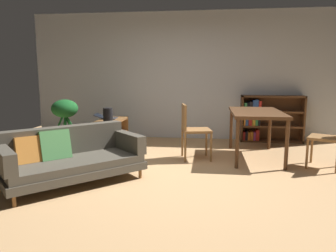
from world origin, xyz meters
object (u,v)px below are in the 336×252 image
object	(u,v)px
open_laptop	(107,117)
dining_chair_far	(331,136)
desk_speaker	(108,115)
potted_floor_plant	(65,117)
fabric_couch	(69,156)
bookshelf	(267,119)
dining_table	(256,116)
dining_chair_near	(192,128)
media_console	(110,134)

from	to	relation	value
open_laptop	dining_chair_far	distance (m)	3.82
desk_speaker	potted_floor_plant	xyz separation A→B (m)	(-0.85, 0.10, -0.08)
fabric_couch	bookshelf	size ratio (longest dim) A/B	1.43
dining_table	dining_chair_far	distance (m)	1.14
dining_table	dining_chair_far	world-z (taller)	dining_chair_far
desk_speaker	dining_chair_near	world-z (taller)	dining_chair_near
fabric_couch	open_laptop	size ratio (longest dim) A/B	4.19
fabric_couch	potted_floor_plant	bearing A→B (deg)	116.39
open_laptop	dining_chair_near	world-z (taller)	dining_chair_near
bookshelf	media_console	bearing A→B (deg)	-159.83
media_console	dining_table	bearing A→B (deg)	-6.20
dining_chair_far	dining_chair_near	bearing A→B (deg)	172.37
fabric_couch	media_console	xyz separation A→B (m)	(-0.03, 1.82, -0.06)
dining_chair_near	open_laptop	bearing A→B (deg)	158.17
dining_table	potted_floor_plant	bearing A→B (deg)	177.36
potted_floor_plant	dining_chair_far	size ratio (longest dim) A/B	1.08
potted_floor_plant	bookshelf	distance (m)	4.02
fabric_couch	dining_chair_far	world-z (taller)	dining_chair_far
fabric_couch	dining_chair_far	xyz separation A→B (m)	(3.57, 1.05, 0.16)
open_laptop	dining_chair_near	distance (m)	1.78
media_console	dining_table	distance (m)	2.65
media_console	open_laptop	xyz separation A→B (m)	(-0.10, 0.16, 0.30)
fabric_couch	open_laptop	world-z (taller)	fabric_couch
potted_floor_plant	dining_chair_near	bearing A→B (deg)	-9.07
media_console	dining_chair_near	bearing A→B (deg)	-17.94
desk_speaker	potted_floor_plant	world-z (taller)	potted_floor_plant
dining_table	bookshelf	world-z (taller)	bookshelf
potted_floor_plant	dining_chair_near	world-z (taller)	potted_floor_plant
dining_table	bookshelf	xyz separation A→B (m)	(0.42, 1.39, -0.23)
dining_table	dining_chair_near	size ratio (longest dim) A/B	1.56
dining_chair_far	bookshelf	bearing A→B (deg)	107.25
media_console	dining_chair_near	xyz separation A→B (m)	(1.55, -0.50, 0.24)
bookshelf	dining_chair_far	bearing A→B (deg)	-72.75
dining_chair_near	fabric_couch	bearing A→B (deg)	-138.93
media_console	desk_speaker	bearing A→B (deg)	-79.95
media_console	desk_speaker	world-z (taller)	desk_speaker
potted_floor_plant	dining_table	bearing A→B (deg)	-2.64
dining_table	dining_chair_far	size ratio (longest dim) A/B	1.64
open_laptop	bookshelf	world-z (taller)	bookshelf
dining_table	dining_chair_near	world-z (taller)	dining_chair_near
open_laptop	potted_floor_plant	size ratio (longest dim) A/B	0.46
open_laptop	desk_speaker	xyz separation A→B (m)	(0.14, -0.38, 0.10)
desk_speaker	bookshelf	size ratio (longest dim) A/B	0.19
desk_speaker	dining_chair_far	bearing A→B (deg)	-8.87
bookshelf	dining_chair_near	bearing A→B (deg)	-132.33
media_console	desk_speaker	size ratio (longest dim) A/B	4.26
media_console	dining_table	xyz separation A→B (m)	(2.60, -0.28, 0.43)
fabric_couch	dining_table	distance (m)	3.02
media_console	potted_floor_plant	world-z (taller)	potted_floor_plant
desk_speaker	dining_chair_far	size ratio (longest dim) A/B	0.28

